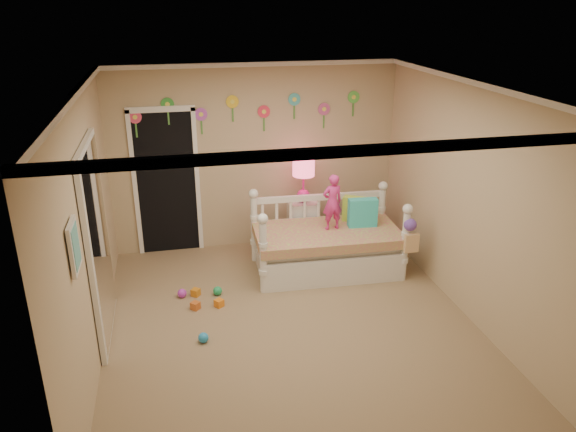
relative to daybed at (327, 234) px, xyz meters
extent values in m
cube|color=#7F684C|center=(-0.75, -1.18, -0.52)|extent=(4.00, 4.50, 0.01)
cube|color=white|center=(-0.75, -1.18, 2.08)|extent=(4.00, 4.50, 0.01)
cube|color=tan|center=(-0.75, 1.07, 0.78)|extent=(4.00, 0.01, 2.60)
cube|color=tan|center=(-2.75, -1.18, 0.78)|extent=(0.01, 4.50, 2.60)
cube|color=tan|center=(1.25, -1.18, 0.78)|extent=(0.01, 4.50, 2.60)
cube|color=#29B2D1|center=(0.49, 0.02, 0.25)|extent=(0.39, 0.16, 0.38)
cube|color=#B9E947|center=(0.46, 0.20, 0.23)|extent=(0.37, 0.30, 0.34)
imported|color=#E53493|center=(0.07, 0.02, 0.43)|extent=(0.29, 0.21, 0.74)
cube|color=white|center=(-0.14, 0.72, -0.16)|extent=(0.45, 0.36, 0.72)
sphere|color=#E51E90|center=(-0.14, 0.72, 0.29)|extent=(0.18, 0.18, 0.18)
cylinder|color=#E51E90|center=(-0.14, 0.72, 0.48)|extent=(0.03, 0.03, 0.39)
cylinder|color=#F74A6A|center=(-0.14, 0.72, 0.73)|extent=(0.30, 0.30, 0.28)
cube|color=black|center=(-2.00, 1.05, 0.52)|extent=(0.90, 0.04, 2.07)
cube|color=white|center=(-2.71, -0.88, 0.53)|extent=(0.07, 1.30, 2.10)
cube|color=white|center=(-2.72, -2.08, 1.03)|extent=(0.05, 0.34, 0.42)
camera|label=1|loc=(-1.91, -6.33, 2.88)|focal=34.39mm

